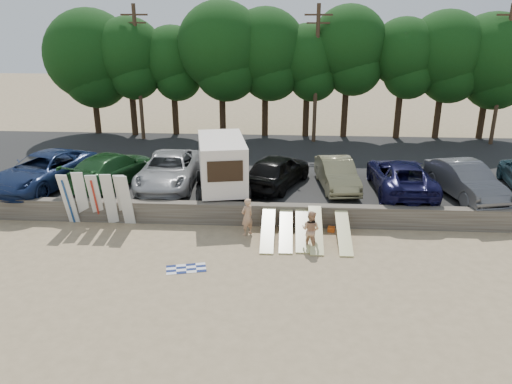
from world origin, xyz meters
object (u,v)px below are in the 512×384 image
at_px(box_trailer, 222,163).
at_px(car_6, 465,180).
at_px(cooler, 308,228).
at_px(car_4, 337,174).
at_px(car_0, 44,170).
at_px(car_2, 169,170).
at_px(beachgoer_b, 311,230).
at_px(car_3, 277,170).
at_px(car_5, 401,176).
at_px(beachgoer_a, 247,217).
at_px(car_1, 112,169).

bearing_deg(box_trailer, car_6, -10.54).
bearing_deg(cooler, car_4, 91.21).
xyz_separation_m(car_0, car_2, (6.31, 0.63, -0.04)).
distance_m(car_4, beachgoer_b, 5.82).
distance_m(box_trailer, car_6, 11.79).
distance_m(car_3, car_5, 6.17).
bearing_deg(car_6, car_2, 163.87).
distance_m(car_6, beachgoer_b, 8.95).
distance_m(car_0, beachgoer_a, 11.31).
distance_m(box_trailer, car_1, 5.97).
height_order(car_1, beachgoer_a, car_1).
distance_m(box_trailer, car_2, 3.10).
height_order(car_0, car_2, car_0).
height_order(car_6, cooler, car_6).
distance_m(car_1, car_4, 11.57).
bearing_deg(car_0, box_trailer, 13.34).
xyz_separation_m(car_1, cooler, (10.03, -3.79, -1.38)).
height_order(car_2, beachgoer_b, car_2).
distance_m(car_2, beachgoer_a, 6.17).
bearing_deg(cooler, car_6, 44.46).
bearing_deg(car_2, beachgoer_a, -45.48).
bearing_deg(car_6, car_4, 158.72).
relative_size(box_trailer, beachgoer_a, 2.76).
bearing_deg(car_6, box_trailer, 167.57).
bearing_deg(beachgoer_b, car_2, -9.86).
bearing_deg(beachgoer_b, cooler, -61.43).
xyz_separation_m(car_2, car_6, (14.65, -0.79, 0.01)).
bearing_deg(car_6, car_0, 166.52).
xyz_separation_m(box_trailer, car_4, (5.71, 1.00, -0.78)).
bearing_deg(car_4, car_1, 173.54).
xyz_separation_m(car_0, car_5, (18.01, 0.38, -0.05)).
xyz_separation_m(box_trailer, car_0, (-9.18, 0.29, -0.66)).
xyz_separation_m(car_3, beachgoer_a, (-1.18, -4.42, -0.73)).
bearing_deg(box_trailer, beachgoer_b, -58.66).
height_order(car_6, beachgoer_b, car_6).
bearing_deg(box_trailer, car_2, 151.16).
distance_m(car_4, cooler, 4.37).
bearing_deg(box_trailer, beachgoer_a, -77.36).
bearing_deg(car_4, beachgoer_b, -112.19).
bearing_deg(beachgoer_a, car_6, 155.53).
bearing_deg(car_2, car_6, -3.99).
relative_size(car_3, car_4, 1.12).
height_order(car_3, beachgoer_a, car_3).
height_order(box_trailer, car_0, box_trailer).
relative_size(car_5, cooler, 15.36).
relative_size(car_3, beachgoer_b, 3.11).
distance_m(car_1, car_6, 17.65).
relative_size(beachgoer_b, cooler, 4.29).
height_order(car_5, cooler, car_5).
bearing_deg(car_3, car_1, 23.33).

